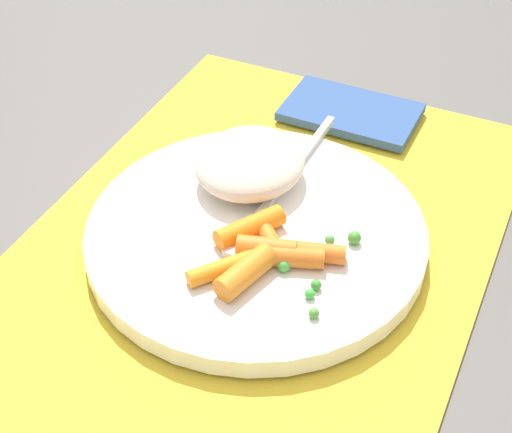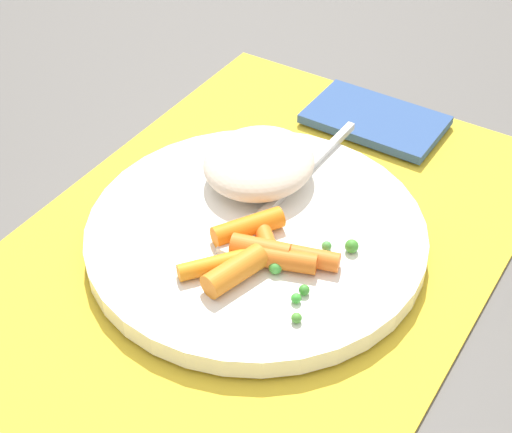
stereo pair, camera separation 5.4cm
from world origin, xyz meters
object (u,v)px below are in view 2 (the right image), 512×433
plate (256,235)px  rice_mound (259,163)px  fork (281,198)px  napkin (375,120)px  carrot_portion (258,253)px

plate → rice_mound: (-0.05, -0.03, 0.02)m
rice_mound → fork: bearing=64.1°
fork → rice_mound: bearing=-115.9°
rice_mound → napkin: 0.15m
plate → napkin: bearing=178.0°
rice_mound → carrot_portion: size_ratio=0.97×
napkin → plate: bearing=-2.0°
fork → napkin: fork is taller
rice_mound → fork: 0.03m
plate → rice_mound: 0.06m
plate → rice_mound: size_ratio=2.74×
carrot_portion → plate: bearing=-145.7°
carrot_portion → fork: 0.07m
fork → carrot_portion: bearing=16.6°
rice_mound → carrot_portion: bearing=31.5°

